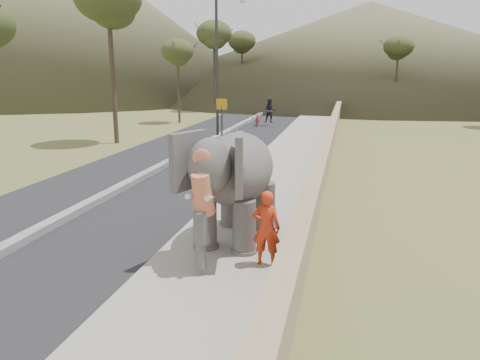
# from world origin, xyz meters

# --- Properties ---
(ground) EXTENTS (160.00, 160.00, 0.00)m
(ground) POSITION_xyz_m (0.00, 0.00, 0.00)
(ground) COLOR olive
(ground) RESTS_ON ground
(road) EXTENTS (7.00, 120.00, 0.03)m
(road) POSITION_xyz_m (-5.00, 10.00, 0.01)
(road) COLOR black
(road) RESTS_ON ground
(median) EXTENTS (0.35, 120.00, 0.22)m
(median) POSITION_xyz_m (-5.00, 10.00, 0.11)
(median) COLOR black
(median) RESTS_ON ground
(walkway) EXTENTS (3.00, 120.00, 0.15)m
(walkway) POSITION_xyz_m (0.00, 10.00, 0.07)
(walkway) COLOR #9E9687
(walkway) RESTS_ON ground
(parapet) EXTENTS (0.30, 120.00, 1.10)m
(parapet) POSITION_xyz_m (1.65, 10.00, 0.55)
(parapet) COLOR tan
(parapet) RESTS_ON ground
(lamppost) EXTENTS (1.76, 0.36, 8.00)m
(lamppost) POSITION_xyz_m (-4.69, 17.84, 4.87)
(lamppost) COLOR #2B2B2F
(lamppost) RESTS_ON ground
(signboard) EXTENTS (0.60, 0.08, 2.40)m
(signboard) POSITION_xyz_m (-4.50, 16.96, 1.64)
(signboard) COLOR #2D2D33
(signboard) RESTS_ON ground
(hill_left) EXTENTS (60.00, 60.00, 22.00)m
(hill_left) POSITION_xyz_m (-38.00, 55.00, 11.00)
(hill_left) COLOR brown
(hill_left) RESTS_ON ground
(hill_far) EXTENTS (80.00, 80.00, 14.00)m
(hill_far) POSITION_xyz_m (5.00, 70.00, 7.00)
(hill_far) COLOR brown
(hill_far) RESTS_ON ground
(elephant_and_man) EXTENTS (2.34, 3.83, 2.66)m
(elephant_and_man) POSITION_xyz_m (0.02, 1.63, 1.47)
(elephant_and_man) COLOR #615C58
(elephant_and_man) RESTS_ON ground
(motorcyclist) EXTENTS (1.88, 1.95, 1.98)m
(motorcyclist) POSITION_xyz_m (-3.47, 24.43, 0.77)
(motorcyclist) COLOR maroon
(motorcyclist) RESTS_ON ground
(trees) EXTENTS (47.77, 43.65, 9.16)m
(trees) POSITION_xyz_m (2.37, 30.00, 3.90)
(trees) COLOR #473828
(trees) RESTS_ON ground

